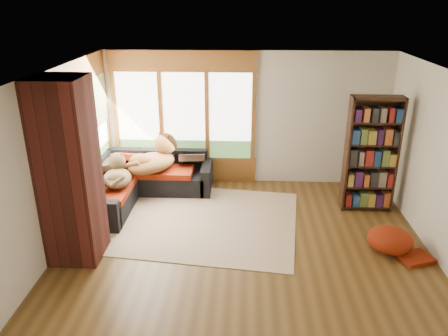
% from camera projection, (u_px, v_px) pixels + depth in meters
% --- Properties ---
extents(floor, '(5.50, 5.50, 0.00)m').
position_uv_depth(floor, '(244.00, 246.00, 6.63)').
color(floor, '#4F3416').
rests_on(floor, ground).
extents(ceiling, '(5.50, 5.50, 0.00)m').
position_uv_depth(ceiling, '(247.00, 73.00, 5.66)').
color(ceiling, white).
extents(wall_back, '(5.50, 0.04, 2.60)m').
position_uv_depth(wall_back, '(246.00, 119.00, 8.46)').
color(wall_back, silver).
rests_on(wall_back, ground).
extents(wall_front, '(5.50, 0.04, 2.60)m').
position_uv_depth(wall_front, '(245.00, 270.00, 3.82)').
color(wall_front, silver).
rests_on(wall_front, ground).
extents(wall_left, '(0.04, 5.00, 2.60)m').
position_uv_depth(wall_left, '(54.00, 163.00, 6.26)').
color(wall_left, silver).
rests_on(wall_left, ground).
extents(wall_right, '(0.04, 5.00, 2.60)m').
position_uv_depth(wall_right, '(445.00, 170.00, 6.02)').
color(wall_right, silver).
rests_on(wall_right, ground).
extents(windows_back, '(2.82, 0.10, 1.90)m').
position_uv_depth(windows_back, '(184.00, 116.00, 8.47)').
color(windows_back, brown).
rests_on(windows_back, wall_back).
extents(windows_left, '(0.10, 2.62, 1.90)m').
position_uv_depth(windows_left, '(84.00, 135.00, 7.36)').
color(windows_left, brown).
rests_on(windows_left, wall_left).
extents(roller_blind, '(0.03, 0.72, 0.90)m').
position_uv_depth(roller_blind, '(99.00, 100.00, 7.98)').
color(roller_blind, '#77885B').
rests_on(roller_blind, wall_left).
extents(brick_chimney, '(0.70, 0.70, 2.60)m').
position_uv_depth(brick_chimney, '(69.00, 172.00, 5.92)').
color(brick_chimney, '#471914').
rests_on(brick_chimney, ground).
extents(sectional_sofa, '(2.20, 2.20, 0.80)m').
position_uv_depth(sectional_sofa, '(140.00, 181.00, 8.17)').
color(sectional_sofa, black).
rests_on(sectional_sofa, ground).
extents(area_rug, '(3.70, 3.00, 0.01)m').
position_uv_depth(area_rug, '(193.00, 219.00, 7.38)').
color(area_rug, beige).
rests_on(area_rug, ground).
extents(bookshelf, '(0.87, 0.29, 2.02)m').
position_uv_depth(bookshelf, '(371.00, 155.00, 7.42)').
color(bookshelf, '#321B10').
rests_on(bookshelf, ground).
extents(pouf, '(0.74, 0.74, 0.36)m').
position_uv_depth(pouf, '(390.00, 239.00, 6.43)').
color(pouf, maroon).
rests_on(pouf, area_rug).
extents(dog_tan, '(1.14, 1.17, 0.58)m').
position_uv_depth(dog_tan, '(154.00, 153.00, 8.05)').
color(dog_tan, brown).
rests_on(dog_tan, sectional_sofa).
extents(dog_brindle, '(0.63, 0.86, 0.43)m').
position_uv_depth(dog_brindle, '(117.00, 169.00, 7.51)').
color(dog_brindle, '#412E1D').
rests_on(dog_brindle, sectional_sofa).
extents(throw_pillows, '(1.98, 1.68, 0.45)m').
position_uv_depth(throw_pillows, '(142.00, 153.00, 8.13)').
color(throw_pillows, '#34271B').
rests_on(throw_pillows, sectional_sofa).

